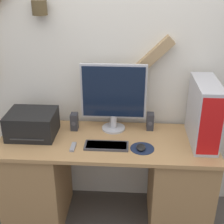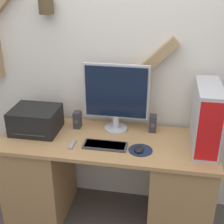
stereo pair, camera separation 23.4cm
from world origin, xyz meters
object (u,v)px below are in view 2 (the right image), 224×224
Objects in this scene: mouse at (139,149)px; speaker_left at (77,120)px; remote_control at (72,145)px; speaker_right at (153,123)px; monitor at (116,95)px; printer at (36,120)px; computer_tower at (206,117)px; keyboard at (105,145)px.

speaker_left reaches higher than mouse.
speaker_left is 0.30m from remote_control.
speaker_right is at bearing 76.08° from mouse.
monitor is 3.93× the size of speaker_right.
speaker_left is at bearing 152.70° from mouse.
speaker_right is (0.30, 0.02, -0.24)m from monitor.
mouse is 0.51m from remote_control.
mouse is at bearing -10.87° from printer.
speaker_left reaches higher than remote_control.
speaker_right reaches higher than remote_control.
monitor is at bearing 125.69° from mouse.
printer is 0.41m from remote_control.
remote_control is at bearing -150.19° from speaker_right.
speaker_left is 0.63m from speaker_right.
mouse is 0.82× the size of remote_control.
mouse reaches higher than remote_control.
mouse is 0.20× the size of computer_tower.
printer is at bearing -159.89° from speaker_left.
monitor is at bearing -177.08° from speaker_right.
mouse is 0.70× the size of speaker_left.
monitor is 1.49× the size of printer.
keyboard is at bearing -13.56° from printer.
speaker_right is (0.63, 0.04, 0.00)m from speaker_left.
printer reaches higher than keyboard.
monitor reaches higher than computer_tower.
speaker_left is (-0.32, -0.03, -0.24)m from monitor.
speaker_left is (-0.29, 0.26, 0.06)m from keyboard.
printer is at bearing -167.28° from monitor.
monitor is at bearing 167.26° from computer_tower.
computer_tower is 4.00× the size of remote_control.
remote_control is (0.36, -0.18, -0.09)m from printer.
computer_tower reaches higher than speaker_left.
mouse is (0.26, -0.02, 0.01)m from keyboard.
speaker_right is at bearing 156.02° from computer_tower.
remote_control is (-0.51, -0.01, -0.01)m from mouse.
speaker_left is (0.32, 0.12, -0.03)m from printer.
speaker_left is at bearing 20.11° from printer.
speaker_right is (-0.39, 0.17, -0.17)m from computer_tower.
keyboard is 0.77m from computer_tower.
speaker_right is at bearing 4.00° from speaker_left.
speaker_right is at bearing 9.62° from printer.
printer is 2.64× the size of speaker_left.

